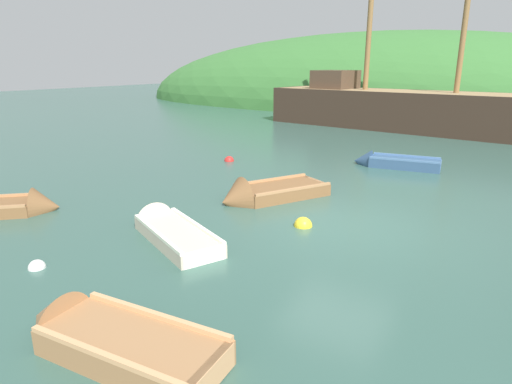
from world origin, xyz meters
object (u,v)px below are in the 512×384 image
(buoy_yellow, at_px, (303,226))
(rowboat_center, at_px, (392,164))
(sailing_ship, at_px, (399,114))
(rowboat_outer_right, at_px, (264,195))
(rowboat_outer_left, at_px, (6,210))
(buoy_red, at_px, (229,161))
(buoy_white, at_px, (37,268))
(rowboat_far, at_px, (168,231))
(rowboat_portside, at_px, (106,341))

(buoy_yellow, bearing_deg, rowboat_center, 89.65)
(sailing_ship, xyz_separation_m, rowboat_outer_right, (0.57, -16.06, -0.73))
(rowboat_outer_left, xyz_separation_m, buoy_red, (1.17, 8.04, -0.09))
(rowboat_outer_left, relative_size, rowboat_center, 0.94)
(buoy_white, xyz_separation_m, buoy_yellow, (3.18, 4.56, 0.00))
(buoy_white, relative_size, buoy_yellow, 0.73)
(rowboat_far, height_order, buoy_red, rowboat_far)
(rowboat_portside, xyz_separation_m, buoy_white, (-3.01, 0.92, -0.12))
(rowboat_center, relative_size, buoy_red, 8.20)
(buoy_white, bearing_deg, rowboat_outer_left, 158.37)
(rowboat_far, distance_m, buoy_red, 7.69)
(rowboat_outer_left, distance_m, rowboat_center, 12.41)
(sailing_ship, bearing_deg, rowboat_center, -69.07)
(rowboat_center, height_order, buoy_yellow, rowboat_center)
(rowboat_portside, relative_size, rowboat_outer_right, 0.93)
(rowboat_center, distance_m, buoy_yellow, 7.23)
(rowboat_far, height_order, rowboat_center, rowboat_center)
(rowboat_far, xyz_separation_m, buoy_red, (-3.30, 6.95, -0.08))
(rowboat_far, distance_m, rowboat_center, 9.57)
(rowboat_outer_right, height_order, rowboat_outer_left, rowboat_outer_right)
(rowboat_outer_left, relative_size, buoy_white, 9.36)
(rowboat_outer_left, height_order, buoy_white, rowboat_outer_left)
(rowboat_outer_left, bearing_deg, buoy_yellow, -18.89)
(rowboat_center, bearing_deg, rowboat_far, 68.36)
(rowboat_portside, bearing_deg, rowboat_outer_left, -24.57)
(rowboat_outer_right, relative_size, rowboat_outer_left, 1.14)
(rowboat_portside, xyz_separation_m, rowboat_center, (0.22, 12.71, -0.00))
(sailing_ship, distance_m, rowboat_outer_right, 16.08)
(rowboat_center, bearing_deg, buoy_yellow, 82.18)
(rowboat_outer_right, xyz_separation_m, rowboat_far, (-0.45, -3.38, -0.02))
(rowboat_portside, relative_size, buoy_white, 9.92)
(rowboat_outer_right, height_order, buoy_yellow, rowboat_outer_right)
(rowboat_center, height_order, buoy_red, rowboat_center)
(rowboat_portside, distance_m, rowboat_center, 12.72)
(sailing_ship, distance_m, rowboat_portside, 22.99)
(buoy_red, bearing_deg, buoy_white, -75.70)
(buoy_red, xyz_separation_m, buoy_yellow, (5.60, -4.90, 0.00))
(sailing_ship, distance_m, rowboat_center, 10.48)
(rowboat_outer_right, relative_size, rowboat_center, 1.07)
(rowboat_outer_left, distance_m, buoy_white, 3.86)
(rowboat_outer_right, relative_size, buoy_yellow, 7.77)
(rowboat_outer_right, xyz_separation_m, buoy_white, (-1.34, -5.90, -0.11))
(sailing_ship, xyz_separation_m, buoy_white, (-0.76, -21.95, -0.84))
(buoy_red, bearing_deg, sailing_ship, 75.74)
(rowboat_outer_right, xyz_separation_m, rowboat_outer_left, (-4.92, -4.48, -0.02))
(rowboat_outer_right, xyz_separation_m, rowboat_center, (1.89, 5.90, 0.01))
(buoy_red, bearing_deg, rowboat_outer_left, -98.30)
(rowboat_far, relative_size, buoy_white, 10.53)
(rowboat_center, bearing_deg, buoy_white, 67.22)
(rowboat_center, xyz_separation_m, buoy_yellow, (-0.04, -7.23, -0.12))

